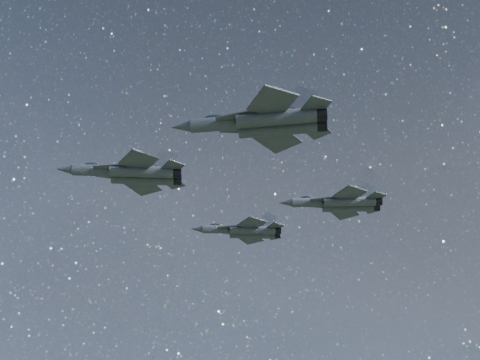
{
  "coord_description": "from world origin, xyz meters",
  "views": [
    {
      "loc": [
        5.83,
        -70.28,
        108.45
      ],
      "look_at": [
        3.18,
        -0.59,
        148.24
      ],
      "focal_mm": 42.0,
      "sensor_mm": 36.0,
      "label": 1
    }
  ],
  "objects": [
    {
      "name": "jet_lead",
      "position": [
        -11.35,
        -5.12,
        147.04
      ],
      "size": [
        17.86,
        12.5,
        4.5
      ],
      "rotation": [
        0.0,
        0.0,
        0.11
      ],
      "color": "#2F333B"
    },
    {
      "name": "jet_left",
      "position": [
        3.47,
        12.81,
        146.39
      ],
      "size": [
        15.3,
        10.8,
        3.87
      ],
      "rotation": [
        0.0,
        0.0,
        0.07
      ],
      "color": "#2F333B"
    },
    {
      "name": "jet_right",
      "position": [
        6.63,
        -14.42,
        148.41
      ],
      "size": [
        20.19,
        14.17,
        5.09
      ],
      "rotation": [
        0.0,
        0.0,
        -0.1
      ],
      "color": "#2F333B"
    },
    {
      "name": "jet_slot",
      "position": [
        17.91,
        4.45,
        146.83
      ],
      "size": [
        15.66,
        11.2,
        4.01
      ],
      "rotation": [
        0.0,
        0.0,
        0.0
      ],
      "color": "#2F333B"
    }
  ]
}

